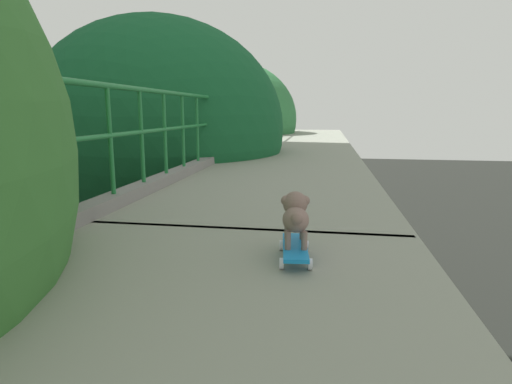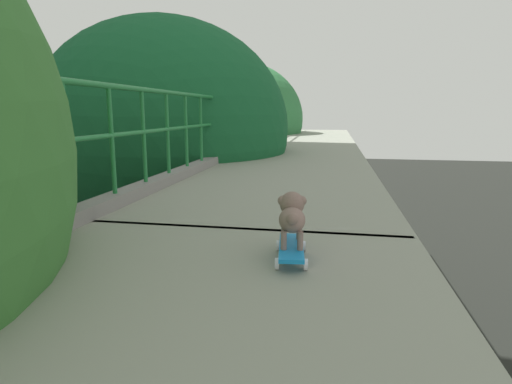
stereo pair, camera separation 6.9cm
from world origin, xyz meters
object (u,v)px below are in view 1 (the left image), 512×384
at_px(car_red_taxi_sixth, 6,298).
at_px(small_dog, 296,214).
at_px(city_bus, 155,188).
at_px(toy_skateboard, 295,248).

height_order(car_red_taxi_sixth, small_dog, small_dog).
xyz_separation_m(city_bus, small_dog, (10.45, -22.31, 4.22)).
bearing_deg(toy_skateboard, car_red_taxi_sixth, 138.68).
distance_m(city_bus, toy_skateboard, 25.03).
bearing_deg(small_dog, city_bus, 115.08).
distance_m(car_red_taxi_sixth, city_bus, 13.58).
height_order(toy_skateboard, small_dog, small_dog).
height_order(car_red_taxi_sixth, city_bus, city_bus).
relative_size(car_red_taxi_sixth, small_dog, 9.78).
bearing_deg(city_bus, car_red_taxi_sixth, -88.43).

